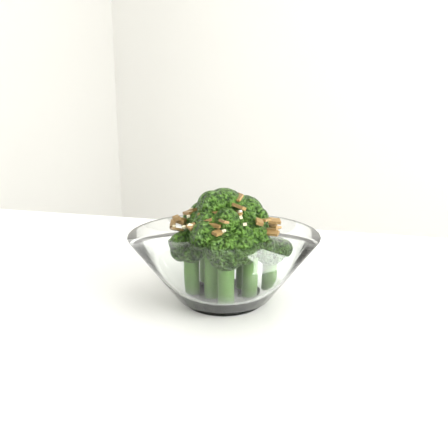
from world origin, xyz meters
The scene contains 2 objects.
table centered at (0.09, -0.03, 0.68)m, with size 1.38×1.12×0.75m.
broccoli_dish centered at (0.07, 0.04, 0.80)m, with size 0.20×0.20×0.12m.
Camera 1 is at (0.34, -0.38, 0.96)m, focal length 40.00 mm.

